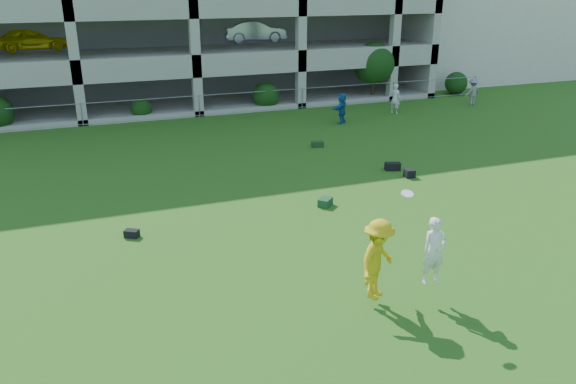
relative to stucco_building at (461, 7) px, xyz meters
name	(u,v)px	position (x,y,z in m)	size (l,w,h in m)	color
ground	(362,281)	(-23.00, -28.00, -5.00)	(100.00, 100.00, 0.00)	#235114
stucco_building	(461,7)	(0.00, 0.00, 0.00)	(16.00, 14.00, 10.00)	beige
bystander_d	(342,108)	(-16.42, -13.03, -4.21)	(1.47, 0.47, 1.59)	#1F558E
bystander_e	(395,98)	(-12.63, -11.95, -4.17)	(0.60, 0.40, 1.66)	silver
bystander_f	(473,92)	(-7.21, -11.64, -4.22)	(1.01, 0.58, 1.57)	gray
bag_black_b	(132,233)	(-28.07, -23.40, -4.89)	(0.40, 0.25, 0.22)	black
bag_green_c	(325,202)	(-21.84, -23.16, -4.87)	(0.50, 0.35, 0.26)	#153918
crate_d	(409,173)	(-17.70, -21.64, -4.85)	(0.35, 0.35, 0.30)	black
bag_black_e	(393,166)	(-17.86, -20.69, -4.85)	(0.60, 0.30, 0.30)	black
bag_green_g	(317,144)	(-19.34, -16.68, -4.88)	(0.50, 0.30, 0.25)	#143718
frisbee_contest	(388,258)	(-22.99, -29.11, -3.82)	(2.26, 1.28, 2.51)	gold
fence	(199,106)	(-23.00, -9.00, -4.39)	(36.06, 0.06, 1.20)	gray
shrub_row	(275,82)	(-18.41, -8.30, -3.49)	(34.38, 2.52, 3.50)	#163D11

